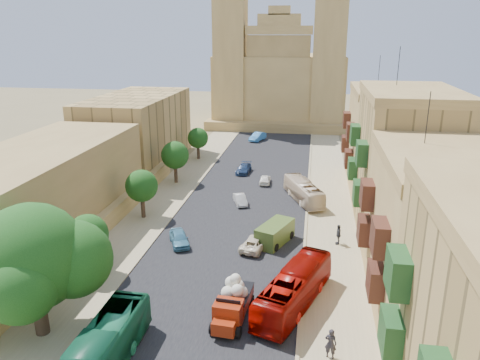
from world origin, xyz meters
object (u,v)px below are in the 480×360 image
(ficus_tree, at_px, (34,260))
(car_white_a, at_px, (240,200))
(car_blue_a, at_px, (179,238))
(car_white_b, at_px, (265,179))
(street_tree_d, at_px, (198,138))
(bus_green_north, at_px, (100,353))
(pedestrian_a, at_px, (331,343))
(car_dkblue, at_px, (244,169))
(bus_red_east, at_px, (294,289))
(street_tree_c, at_px, (175,155))
(street_tree_b, at_px, (142,186))
(bus_cream_east, at_px, (304,191))
(red_truck, at_px, (233,302))
(pedestrian_c, at_px, (338,234))
(car_cream, at_px, (255,243))
(olive_pickup, at_px, (275,233))
(church, at_px, (280,78))
(street_tree_a, at_px, (88,235))
(car_blue_b, at_px, (258,137))

(ficus_tree, bearing_deg, car_white_a, 70.76)
(car_blue_a, distance_m, car_white_b, 20.07)
(street_tree_d, distance_m, bus_green_north, 47.42)
(car_white_b, xyz_separation_m, pedestrian_a, (7.49, -32.87, 0.42))
(bus_green_north, bearing_deg, car_dkblue, 87.98)
(bus_red_east, bearing_deg, pedestrian_a, 134.14)
(street_tree_c, height_order, car_blue_a, street_tree_c)
(street_tree_b, height_order, bus_red_east, street_tree_b)
(bus_cream_east, xyz_separation_m, car_white_b, (-5.05, 5.70, -0.62))
(red_truck, distance_m, car_white_a, 22.22)
(street_tree_b, distance_m, pedestrian_c, 20.46)
(car_blue_a, bearing_deg, car_cream, -23.29)
(ficus_tree, height_order, olive_pickup, ficus_tree)
(street_tree_c, relative_size, car_white_a, 1.66)
(church, xyz_separation_m, street_tree_d, (-10.00, -30.61, -6.29))
(car_white_a, distance_m, pedestrian_c, 13.81)
(church, height_order, ficus_tree, church)
(bus_green_north, distance_m, car_blue_a, 17.19)
(church, distance_m, car_white_b, 42.23)
(church, xyz_separation_m, car_blue_a, (-4.40, -60.44, -8.87))
(car_cream, bearing_deg, pedestrian_c, -151.05)
(car_white_b, height_order, pedestrian_a, pedestrian_a)
(street_tree_d, bearing_deg, car_cream, -67.01)
(olive_pickup, bearing_deg, pedestrian_c, 5.83)
(street_tree_a, distance_m, car_white_a, 20.09)
(car_white_a, relative_size, pedestrian_c, 1.70)
(street_tree_b, bearing_deg, car_blue_b, 78.82)
(church, relative_size, bus_green_north, 3.63)
(olive_pickup, height_order, bus_red_east, bus_red_east)
(bus_red_east, distance_m, bus_cream_east, 21.92)
(bus_cream_east, bearing_deg, car_dkblue, -72.09)
(street_tree_b, bearing_deg, red_truck, -52.96)
(bus_red_east, relative_size, car_white_b, 2.96)
(bus_green_north, bearing_deg, car_blue_b, 89.43)
(pedestrian_c, bearing_deg, street_tree_d, -147.29)
(olive_pickup, relative_size, bus_red_east, 0.50)
(car_white_a, distance_m, car_cream, 11.54)
(street_tree_d, bearing_deg, street_tree_b, -90.00)
(olive_pickup, distance_m, bus_cream_east, 11.89)
(car_blue_a, bearing_deg, car_white_a, 46.17)
(church, bearing_deg, street_tree_a, -98.54)
(red_truck, bearing_deg, bus_green_north, -134.86)
(street_tree_a, relative_size, car_blue_b, 1.14)
(car_dkblue, bearing_deg, pedestrian_c, -56.22)
(bus_green_north, bearing_deg, church, 87.86)
(street_tree_a, xyz_separation_m, bus_green_north, (6.00, -11.00, -1.96))
(bus_red_east, xyz_separation_m, car_white_a, (-7.03, 19.74, -0.83))
(car_blue_a, distance_m, pedestrian_a, 19.10)
(ficus_tree, xyz_separation_m, car_cream, (11.99, 14.37, -4.69))
(bus_cream_east, bearing_deg, olive_pickup, 56.61)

